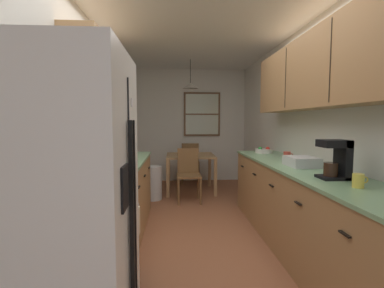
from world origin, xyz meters
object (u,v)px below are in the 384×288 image
object	(u,v)px
dining_table	(190,160)
dining_chair_near	(188,172)
stove_range	(91,233)
dining_chair_far	(190,161)
mug_spare	(287,156)
storage_canister	(106,160)
coffee_maker	(337,159)
table_serving_bowl	(184,154)
fruit_bowl	(264,151)
dish_rack	(301,162)
trash_bin	(153,183)
mug_by_coffeemaker	(358,181)
microwave_over_range	(71,77)
refrigerator	(62,213)

from	to	relation	value
dining_table	dining_chair_near	xyz separation A→B (m)	(-0.07, -0.65, -0.11)
stove_range	dining_chair_far	world-z (taller)	stove_range
mug_spare	storage_canister	bearing A→B (deg)	-166.04
coffee_maker	table_serving_bowl	distance (m)	3.30
fruit_bowl	dish_rack	world-z (taller)	dish_rack
trash_bin	dish_rack	size ratio (longest dim) A/B	1.72
trash_bin	mug_spare	xyz separation A→B (m)	(1.75, -1.54, 0.66)
coffee_maker	mug_spare	distance (m)	1.11
dining_chair_near	dish_rack	distance (m)	2.23
trash_bin	mug_spare	world-z (taller)	mug_spare
dining_chair_far	coffee_maker	size ratio (longest dim) A/B	2.81
coffee_maker	mug_by_coffeemaker	world-z (taller)	coffee_maker
microwave_over_range	fruit_bowl	world-z (taller)	microwave_over_range
mug_spare	microwave_over_range	bearing A→B (deg)	-154.01
refrigerator	trash_bin	bearing A→B (deg)	85.88
mug_spare	fruit_bowl	world-z (taller)	mug_spare
dish_rack	dining_table	bearing A→B (deg)	111.84
dining_chair_far	trash_bin	size ratio (longest dim) A/B	1.54
dining_table	dish_rack	size ratio (longest dim) A/B	2.71
refrigerator	microwave_over_range	bearing A→B (deg)	104.13
dining_table	microwave_over_range	bearing A→B (deg)	-109.37
stove_range	dish_rack	distance (m)	2.14
coffee_maker	mug_spare	bearing A→B (deg)	87.57
trash_bin	dining_chair_far	bearing A→B (deg)	58.37
trash_bin	coffee_maker	distance (m)	3.24
microwave_over_range	dining_chair_far	bearing A→B (deg)	73.25
stove_range	dining_table	distance (m)	3.28
stove_range	dining_chair_near	size ratio (longest dim) A/B	1.22
mug_by_coffeemaker	trash_bin	bearing A→B (deg)	119.77
dining_table	trash_bin	world-z (taller)	dining_table
microwave_over_range	table_serving_bowl	size ratio (longest dim) A/B	3.11
mug_by_coffeemaker	fruit_bowl	world-z (taller)	mug_by_coffeemaker
dining_table	mug_by_coffeemaker	xyz separation A→B (m)	(0.99, -3.47, 0.34)
dining_table	storage_canister	size ratio (longest dim) A/B	4.92
dining_chair_far	stove_range	bearing A→B (deg)	-105.15
microwave_over_range	mug_spare	world-z (taller)	microwave_over_range
refrigerator	dining_chair_near	distance (m)	3.29
dining_chair_near	dining_chair_far	bearing A→B (deg)	85.19
refrigerator	coffee_maker	world-z (taller)	refrigerator
refrigerator	dining_table	world-z (taller)	refrigerator
dining_chair_near	dish_rack	size ratio (longest dim) A/B	2.65
dining_table	mug_spare	world-z (taller)	mug_spare
dish_rack	coffee_maker	bearing A→B (deg)	-90.33
table_serving_bowl	mug_spare	bearing A→B (deg)	-59.23
mug_spare	dish_rack	world-z (taller)	mug_spare
stove_range	fruit_bowl	bearing A→B (deg)	41.96
storage_canister	table_serving_bowl	xyz separation A→B (m)	(0.87, 2.49, -0.24)
coffee_maker	mug_by_coffeemaker	xyz separation A→B (m)	(-0.02, -0.30, -0.12)
stove_range	dining_table	world-z (taller)	stove_range
stove_range	mug_spare	distance (m)	2.35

